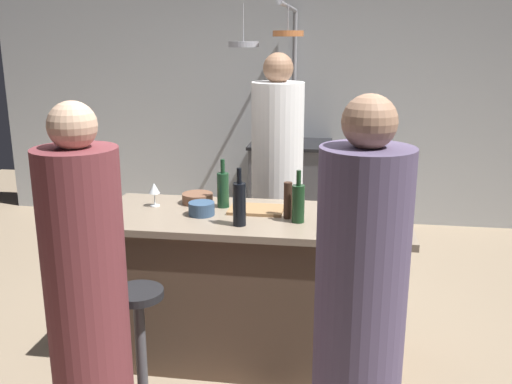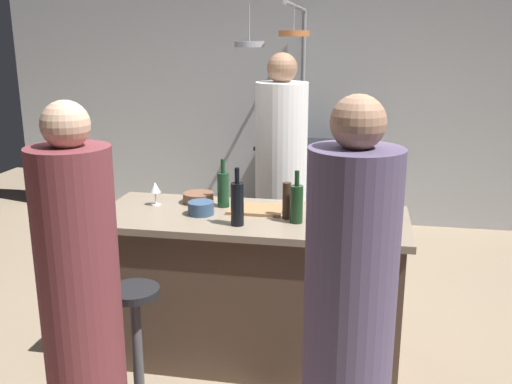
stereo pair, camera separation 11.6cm
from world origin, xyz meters
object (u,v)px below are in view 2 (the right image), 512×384
object	(u,v)px
guest_left	(81,303)
pepper_mill	(287,201)
mixing_bowl_wooden	(198,198)
bar_stool_right	(334,363)
wine_glass_by_chef	(365,209)
cutting_board	(256,210)
guest_right	(349,326)
wine_glass_near_right_guest	(155,188)
wine_bottle_dark	(237,203)
wine_bottle_red	(297,203)
bar_stool_left	(137,343)
mixing_bowl_blue	(201,208)
chef	(281,186)
wine_bottle_white	(386,196)
stove_range	(298,186)
wine_bottle_green	(223,189)
wine_glass_near_left_guest	(334,201)

from	to	relation	value
guest_left	pepper_mill	distance (m)	1.26
guest_left	mixing_bowl_wooden	world-z (taller)	guest_left
bar_stool_right	wine_glass_by_chef	bearing A→B (deg)	77.15
cutting_board	wine_glass_by_chef	bearing A→B (deg)	-16.43
wine_glass_by_chef	mixing_bowl_wooden	size ratio (longest dim) A/B	0.77
guest_right	cutting_board	world-z (taller)	guest_right
mixing_bowl_wooden	wine_glass_near_right_guest	bearing A→B (deg)	-157.40
wine_glass_near_right_guest	wine_glass_by_chef	world-z (taller)	same
wine_bottle_dark	wine_glass_near_right_guest	world-z (taller)	wine_bottle_dark
bar_stool_right	wine_bottle_red	xyz separation A→B (m)	(-0.26, 0.54, 0.64)
wine_bottle_dark	mixing_bowl_wooden	xyz separation A→B (m)	(-0.34, 0.39, -0.09)
wine_bottle_red	wine_glass_near_right_guest	distance (m)	0.91
bar_stool_left	wine_bottle_dark	xyz separation A→B (m)	(0.44, 0.43, 0.65)
wine_glass_near_right_guest	mixing_bowl_blue	world-z (taller)	wine_glass_near_right_guest
wine_bottle_dark	guest_left	bearing A→B (deg)	-123.28
chef	wine_glass_by_chef	world-z (taller)	chef
cutting_board	pepper_mill	bearing A→B (deg)	-28.65
chef	guest_left	xyz separation A→B (m)	(-0.60, -1.96, -0.07)
wine_bottle_red	mixing_bowl_wooden	world-z (taller)	wine_bottle_red
guest_left	wine_bottle_red	size ratio (longest dim) A/B	5.60
mixing_bowl_blue	mixing_bowl_wooden	distance (m)	0.25
pepper_mill	wine_glass_near_right_guest	distance (m)	0.83
mixing_bowl_blue	wine_bottle_dark	bearing A→B (deg)	-31.14
mixing_bowl_blue	chef	bearing A→B (deg)	72.01
guest_right	wine_bottle_white	size ratio (longest dim) A/B	5.46
guest_left	wine_bottle_red	xyz separation A→B (m)	(0.84, 0.91, 0.24)
chef	bar_stool_left	world-z (taller)	chef
mixing_bowl_wooden	wine_glass_by_chef	bearing A→B (deg)	-16.28
wine_bottle_white	pepper_mill	bearing A→B (deg)	-164.51
guest_right	pepper_mill	size ratio (longest dim) A/B	8.11
stove_range	guest_right	bearing A→B (deg)	-80.29
wine_bottle_white	wine_glass_near_right_guest	size ratio (longest dim) A/B	2.14
mixing_bowl_blue	bar_stool_right	bearing A→B (deg)	-35.53
mixing_bowl_wooden	wine_bottle_white	bearing A→B (deg)	-3.27
wine_bottle_green	mixing_bowl_blue	size ratio (longest dim) A/B	1.96
bar_stool_left	mixing_bowl_blue	distance (m)	0.83
stove_range	wine_glass_near_left_guest	distance (m)	2.53
wine_glass_near_right_guest	mixing_bowl_wooden	distance (m)	0.27
guest_left	wine_glass_by_chef	bearing A→B (deg)	36.25
wine_bottle_white	wine_glass_near_left_guest	xyz separation A→B (m)	(-0.29, -0.11, -0.02)
wine_bottle_green	mixing_bowl_blue	bearing A→B (deg)	-117.13
wine_glass_by_chef	mixing_bowl_blue	bearing A→B (deg)	176.08
pepper_mill	guest_right	bearing A→B (deg)	-68.92
wine_glass_near_left_guest	wine_glass_near_right_guest	xyz separation A→B (m)	(-1.09, 0.07, 0.00)
pepper_mill	wine_bottle_green	distance (m)	0.44
stove_range	mixing_bowl_wooden	bearing A→B (deg)	-99.47
wine_glass_near_left_guest	mixing_bowl_wooden	xyz separation A→B (m)	(-0.85, 0.17, -0.07)
pepper_mill	wine_bottle_white	distance (m)	0.58
wine_bottle_white	wine_glass_near_right_guest	distance (m)	1.38
chef	bar_stool_right	bearing A→B (deg)	-72.71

